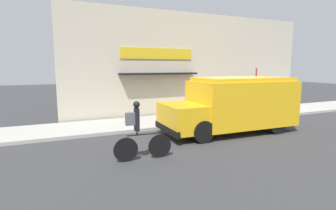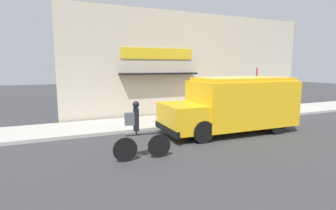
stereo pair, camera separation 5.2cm
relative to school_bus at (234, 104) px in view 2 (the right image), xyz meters
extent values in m
plane|color=#38383A|center=(0.71, 1.52, -1.17)|extent=(70.00, 70.00, 0.00)
cube|color=#ADAAA3|center=(0.71, 2.86, -1.11)|extent=(28.00, 2.68, 0.13)
cube|color=beige|center=(0.71, 4.42, 1.66)|extent=(14.79, 0.18, 5.67)
cube|color=gold|center=(-1.70, 4.31, 2.23)|extent=(4.02, 0.05, 0.58)
cube|color=black|center=(-1.70, 4.04, 1.18)|extent=(4.22, 0.59, 0.10)
cube|color=yellow|center=(0.39, -0.01, 0.03)|extent=(4.26, 2.34, 1.84)
cube|color=yellow|center=(-2.39, 0.07, -0.38)|extent=(1.41, 2.09, 1.01)
cube|color=yellow|center=(0.39, -0.01, 1.02)|extent=(3.92, 2.15, 0.14)
cube|color=black|center=(-3.02, 0.08, -0.79)|extent=(0.18, 2.19, 0.24)
cube|color=red|center=(-0.73, 1.38, 0.12)|extent=(0.04, 0.44, 0.44)
cylinder|color=black|center=(-1.98, 1.01, -0.77)|extent=(0.82, 0.28, 0.81)
cylinder|color=black|center=(-2.03, -0.90, -0.77)|extent=(0.82, 0.28, 0.81)
cylinder|color=black|center=(1.46, 0.91, -0.77)|extent=(0.82, 0.28, 0.81)
cylinder|color=black|center=(1.40, -0.99, -0.77)|extent=(0.82, 0.28, 0.81)
cylinder|color=black|center=(-4.03, -1.69, -0.82)|extent=(0.71, 0.08, 0.71)
cylinder|color=black|center=(-5.06, -1.64, -0.82)|extent=(0.71, 0.08, 0.71)
cylinder|color=black|center=(-4.54, -1.67, -0.42)|extent=(0.98, 0.08, 0.04)
cylinder|color=black|center=(-4.72, -1.66, -0.36)|extent=(0.04, 0.04, 0.12)
cube|color=black|center=(-4.72, -1.66, 0.04)|extent=(0.13, 0.21, 0.67)
sphere|color=black|center=(-4.72, -1.66, 0.47)|extent=(0.19, 0.19, 0.19)
cube|color=#565B60|center=(-4.91, -1.65, 0.07)|extent=(0.27, 0.15, 0.36)
cylinder|color=slate|center=(3.14, 2.22, 0.23)|extent=(0.07, 0.07, 2.54)
cube|color=red|center=(3.14, 2.17, 1.15)|extent=(0.45, 0.45, 0.60)
cylinder|color=#2D5138|center=(3.71, 3.39, -0.57)|extent=(0.62, 0.62, 0.94)
cylinder|color=black|center=(3.71, 3.39, -0.07)|extent=(0.63, 0.63, 0.04)
camera|label=1|loc=(-6.89, -8.71, 1.52)|focal=28.00mm
camera|label=2|loc=(-6.85, -8.73, 1.52)|focal=28.00mm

